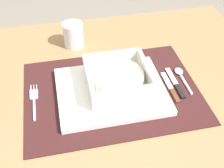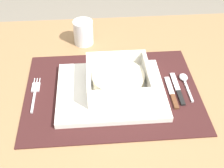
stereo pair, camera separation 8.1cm
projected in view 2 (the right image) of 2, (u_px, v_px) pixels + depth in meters
The scene contains 9 objects.
dining_table at pixel (114, 104), 0.94m from camera, with size 0.99×0.72×0.72m.
placemat at pixel (112, 92), 0.83m from camera, with size 0.48×0.35×0.00m, color #381919.
serving_plate at pixel (111, 91), 0.82m from camera, with size 0.29×0.24×0.02m, color white.
porridge_bowl at pixel (118, 80), 0.81m from camera, with size 0.17×0.17×0.06m.
fork at pixel (35, 92), 0.83m from camera, with size 0.02×0.14×0.00m.
spoon at pixel (184, 80), 0.86m from camera, with size 0.02×0.11×0.01m.
butter_knife at pixel (178, 90), 0.83m from camera, with size 0.01×0.13×0.01m.
bread_knife at pixel (172, 94), 0.82m from camera, with size 0.01×0.13×0.01m.
drinking_glass at pixel (83, 33), 0.99m from camera, with size 0.06×0.06×0.08m.
Camera 2 is at (-0.06, -0.66, 1.29)m, focal length 47.95 mm.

